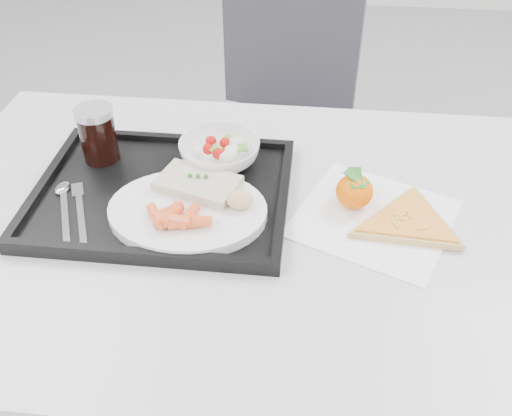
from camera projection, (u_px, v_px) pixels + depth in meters
name	position (u px, v px, depth m)	size (l,w,h in m)	color
table	(253.00, 246.00, 1.03)	(1.20, 0.80, 0.75)	silver
chair	(286.00, 106.00, 1.72)	(0.50, 0.50, 0.93)	#34333A
tray	(163.00, 194.00, 1.02)	(0.45, 0.35, 0.03)	black
dinner_plate	(188.00, 211.00, 0.96)	(0.27, 0.27, 0.02)	white
fish_fillet	(198.00, 184.00, 0.99)	(0.16, 0.12, 0.03)	beige
bread_roll	(240.00, 200.00, 0.95)	(0.05, 0.05, 0.03)	tan
salad_bowl	(220.00, 153.00, 1.07)	(0.15, 0.15, 0.05)	white
cola_glass	(98.00, 133.00, 1.07)	(0.07, 0.07, 0.11)	black
cutlery	(70.00, 204.00, 0.99)	(0.11, 0.17, 0.01)	silver
napkin	(374.00, 218.00, 0.98)	(0.32, 0.32, 0.00)	white
tangerine	(354.00, 191.00, 0.99)	(0.08, 0.08, 0.07)	#F54C00
pizza_slice	(409.00, 222.00, 0.96)	(0.29, 0.29, 0.02)	tan
carrot_pile	(175.00, 218.00, 0.92)	(0.12, 0.07, 0.03)	#F45A25
salad_contents	(226.00, 149.00, 1.06)	(0.09, 0.08, 0.03)	#B80F0A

